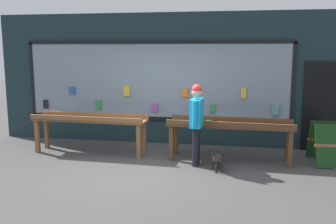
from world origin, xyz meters
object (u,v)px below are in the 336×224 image
(display_table_left, at_px, (89,122))
(person_browsing, at_px, (197,118))
(small_dog, at_px, (217,157))
(sandwich_board_sign, at_px, (324,142))
(display_table_right, at_px, (230,127))

(display_table_left, bearing_deg, person_browsing, -10.76)
(person_browsing, bearing_deg, display_table_left, 82.48)
(small_dog, distance_m, sandwich_board_sign, 2.36)
(display_table_left, bearing_deg, small_dog, -13.91)
(display_table_left, xyz_separation_m, display_table_right, (3.17, -0.00, -0.00))
(display_table_left, distance_m, person_browsing, 2.56)
(display_table_left, height_order, display_table_right, display_table_left)
(display_table_left, bearing_deg, sandwich_board_sign, 1.69)
(display_table_right, xyz_separation_m, small_dog, (-0.22, -0.73, -0.45))
(display_table_right, bearing_deg, sandwich_board_sign, 4.44)
(display_table_left, bearing_deg, display_table_right, -0.01)
(display_table_right, height_order, sandwich_board_sign, display_table_right)
(display_table_right, relative_size, person_browsing, 1.59)
(sandwich_board_sign, bearing_deg, display_table_left, 177.15)
(sandwich_board_sign, bearing_deg, display_table_right, 179.90)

